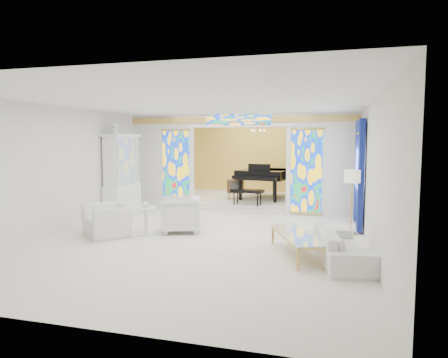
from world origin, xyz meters
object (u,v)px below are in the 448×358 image
(china_cabinet, at_px, (122,176))
(armchair_right, at_px, (181,214))
(coffee_table, at_px, (296,236))
(grand_piano, at_px, (270,174))
(tv_console, at_px, (235,186))
(sofa, at_px, (342,246))
(armchair_left, at_px, (109,220))

(china_cabinet, bearing_deg, armchair_right, -33.28)
(coffee_table, bearing_deg, china_cabinet, 151.17)
(china_cabinet, bearing_deg, grand_piano, 41.01)
(armchair_right, xyz_separation_m, tv_console, (0.25, 4.56, 0.19))
(china_cabinet, distance_m, sofa, 6.97)
(china_cabinet, relative_size, armchair_right, 2.93)
(sofa, height_order, tv_console, tv_console)
(armchair_left, xyz_separation_m, tv_console, (1.71, 5.36, 0.26))
(coffee_table, bearing_deg, tv_console, 113.99)
(armchair_right, xyz_separation_m, grand_piano, (1.41, 4.99, 0.59))
(china_cabinet, bearing_deg, sofa, -26.93)
(china_cabinet, relative_size, armchair_left, 2.48)
(armchair_right, height_order, tv_console, tv_console)
(armchair_right, height_order, sofa, armchair_right)
(armchair_right, height_order, coffee_table, armchair_right)
(sofa, distance_m, tv_console, 6.98)
(china_cabinet, bearing_deg, coffee_table, -28.83)
(tv_console, bearing_deg, sofa, -76.65)
(armchair_right, distance_m, sofa, 4.00)
(coffee_table, height_order, tv_console, tv_console)
(armchair_left, relative_size, tv_console, 1.64)
(china_cabinet, bearing_deg, tv_console, 47.16)
(china_cabinet, height_order, armchair_right, china_cabinet)
(armchair_left, xyz_separation_m, grand_piano, (2.87, 5.80, 0.66))
(armchair_left, bearing_deg, tv_console, 113.53)
(armchair_left, distance_m, grand_piano, 6.50)
(china_cabinet, distance_m, armchair_left, 2.75)
(sofa, bearing_deg, armchair_left, 71.60)
(armchair_left, distance_m, armchair_right, 1.67)
(china_cabinet, xyz_separation_m, coffee_table, (5.33, -2.94, -0.78))
(china_cabinet, relative_size, sofa, 1.36)
(armchair_left, height_order, armchair_right, armchair_right)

